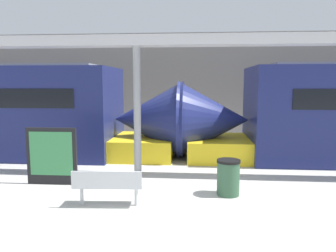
% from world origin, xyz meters
% --- Properties ---
extents(ground_plane, '(60.00, 60.00, 0.00)m').
position_xyz_m(ground_plane, '(0.00, 0.00, 0.00)').
color(ground_plane, '#B2AFA8').
extents(station_wall, '(56.00, 0.20, 5.00)m').
position_xyz_m(station_wall, '(0.00, 10.50, 2.50)').
color(station_wall, gray).
rests_on(station_wall, ground_plane).
extents(bench_near, '(1.46, 0.52, 0.79)m').
position_xyz_m(bench_near, '(-0.89, 0.60, 0.48)').
color(bench_near, '#ADB2B7').
rests_on(bench_near, ground_plane).
extents(trash_bin, '(0.54, 0.54, 0.82)m').
position_xyz_m(trash_bin, '(1.67, 1.53, 0.42)').
color(trash_bin, '#2D5138').
rests_on(trash_bin, ground_plane).
extents(poster_board, '(1.29, 0.07, 1.46)m').
position_xyz_m(poster_board, '(-2.70, 1.98, 0.74)').
color(poster_board, black).
rests_on(poster_board, ground_plane).
extents(support_column_near, '(0.20, 0.20, 3.54)m').
position_xyz_m(support_column_near, '(-0.69, 3.02, 1.77)').
color(support_column_near, gray).
rests_on(support_column_near, ground_plane).
extents(canopy_beam, '(28.00, 0.60, 0.28)m').
position_xyz_m(canopy_beam, '(-0.69, 3.02, 3.68)').
color(canopy_beam, '#B7B7BC').
rests_on(canopy_beam, support_column_near).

